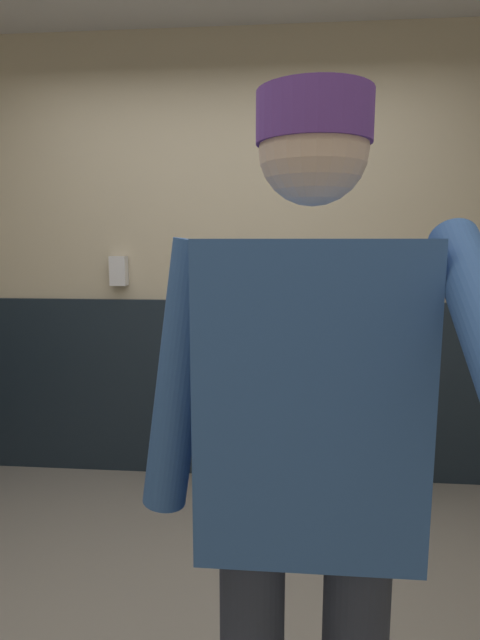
# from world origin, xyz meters

# --- Properties ---
(wall_back) EXTENTS (4.82, 0.12, 2.71)m
(wall_back) POSITION_xyz_m (0.00, 1.65, 1.35)
(wall_back) COLOR beige
(wall_back) RESTS_ON ground_plane
(wainscot_band_back) EXTENTS (4.22, 0.03, 1.13)m
(wainscot_band_back) POSITION_xyz_m (0.00, 1.58, 0.57)
(wainscot_band_back) COLOR #19232D
(wainscot_band_back) RESTS_ON ground_plane
(urinal_left) EXTENTS (0.40, 0.34, 1.24)m
(urinal_left) POSITION_xyz_m (0.02, 1.43, 0.78)
(urinal_left) COLOR white
(urinal_left) RESTS_ON ground_plane
(urinal_middle) EXTENTS (0.40, 0.34, 1.24)m
(urinal_middle) POSITION_xyz_m (0.77, 1.43, 0.78)
(urinal_middle) COLOR white
(urinal_middle) RESTS_ON ground_plane
(privacy_divider_panel) EXTENTS (0.04, 0.40, 0.90)m
(privacy_divider_panel) POSITION_xyz_m (0.40, 1.36, 0.95)
(privacy_divider_panel) COLOR #4C4C51
(person) EXTENTS (0.65, 0.60, 1.77)m
(person) POSITION_xyz_m (0.38, -0.52, 1.03)
(person) COLOR #2D3342
(person) RESTS_ON ground_plane
(soap_dispenser) EXTENTS (0.10, 0.07, 0.18)m
(soap_dispenser) POSITION_xyz_m (-0.69, 1.55, 1.31)
(soap_dispenser) COLOR silver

